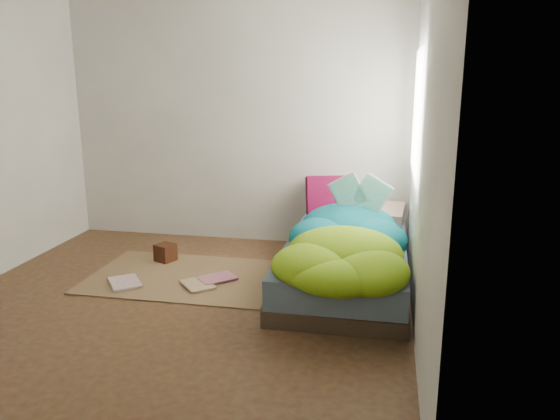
% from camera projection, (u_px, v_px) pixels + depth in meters
% --- Properties ---
extents(ground, '(3.50, 3.50, 0.00)m').
position_uv_depth(ground, '(177.00, 304.00, 4.16)').
color(ground, '#432419').
rests_on(ground, ground).
extents(room_walls, '(3.54, 3.54, 2.62)m').
position_uv_depth(room_walls, '(168.00, 86.00, 3.77)').
color(room_walls, '#B9B7B0').
rests_on(room_walls, ground).
extents(bed, '(1.00, 2.00, 0.34)m').
position_uv_depth(bed, '(346.00, 263.00, 4.57)').
color(bed, '#332A1C').
rests_on(bed, ground).
extents(duvet, '(0.96, 1.84, 0.34)m').
position_uv_depth(duvet, '(345.00, 231.00, 4.28)').
color(duvet, '#087882').
rests_on(duvet, bed).
extents(rug, '(1.60, 1.10, 0.01)m').
position_uv_depth(rug, '(184.00, 276.00, 4.71)').
color(rug, brown).
rests_on(rug, ground).
extents(pillow_floral, '(0.62, 0.42, 0.13)m').
position_uv_depth(pillow_floral, '(373.00, 213.00, 5.24)').
color(pillow_floral, beige).
rests_on(pillow_floral, bed).
extents(pillow_magenta, '(0.42, 0.23, 0.40)m').
position_uv_depth(pillow_magenta, '(327.00, 196.00, 5.35)').
color(pillow_magenta, '#53052F').
rests_on(pillow_magenta, bed).
extents(open_book, '(0.45, 0.15, 0.27)m').
position_uv_depth(open_book, '(360.00, 182.00, 4.64)').
color(open_book, '#2E8D33').
rests_on(open_book, duvet).
extents(wooden_box, '(0.21, 0.21, 0.16)m').
position_uv_depth(wooden_box, '(165.00, 252.00, 5.07)').
color(wooden_box, black).
rests_on(wooden_box, rug).
extents(floor_book_a, '(0.38, 0.39, 0.02)m').
position_uv_depth(floor_book_a, '(110.00, 285.00, 4.47)').
color(floor_book_a, silver).
rests_on(floor_book_a, rug).
extents(floor_book_b, '(0.37, 0.37, 0.03)m').
position_uv_depth(floor_book_b, '(212.00, 275.00, 4.70)').
color(floor_book_b, '#B7697C').
rests_on(floor_book_b, rug).
extents(floor_book_c, '(0.36, 0.36, 0.02)m').
position_uv_depth(floor_book_c, '(185.00, 287.00, 4.43)').
color(floor_book_c, tan).
rests_on(floor_book_c, rug).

